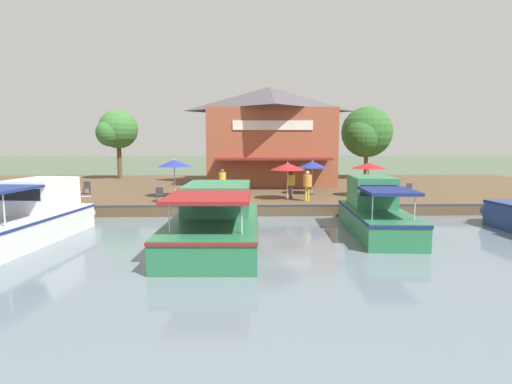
# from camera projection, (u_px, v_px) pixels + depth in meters

# --- Properties ---
(ground_plane) EXTENTS (220.00, 220.00, 0.00)m
(ground_plane) POSITION_uv_depth(u_px,v_px,m) (231.00, 218.00, 21.64)
(ground_plane) COLOR #4C5B47
(quay_deck) EXTENTS (22.00, 56.00, 0.60)m
(quay_deck) POSITION_uv_depth(u_px,v_px,m) (236.00, 189.00, 32.52)
(quay_deck) COLOR brown
(quay_deck) RESTS_ON ground
(quay_edge_fender) EXTENTS (0.20, 50.40, 0.10)m
(quay_edge_fender) POSITION_uv_depth(u_px,v_px,m) (231.00, 206.00, 21.66)
(quay_edge_fender) COLOR #2D2D33
(quay_edge_fender) RESTS_ON quay_deck
(waterfront_restaurant) EXTENTS (10.99, 10.53, 8.20)m
(waterfront_restaurant) POSITION_uv_depth(u_px,v_px,m) (269.00, 135.00, 34.36)
(waterfront_restaurant) COLOR brown
(waterfront_restaurant) RESTS_ON quay_deck
(patio_umbrella_by_entrance) EXTENTS (2.12, 2.12, 2.28)m
(patio_umbrella_by_entrance) POSITION_uv_depth(u_px,v_px,m) (288.00, 167.00, 24.27)
(patio_umbrella_by_entrance) COLOR #B7B7B7
(patio_umbrella_by_entrance) RESTS_ON quay_deck
(patio_umbrella_far_corner) EXTENTS (2.17, 2.17, 2.43)m
(patio_umbrella_far_corner) POSITION_uv_depth(u_px,v_px,m) (174.00, 163.00, 25.35)
(patio_umbrella_far_corner) COLOR #B7B7B7
(patio_umbrella_far_corner) RESTS_ON quay_deck
(patio_umbrella_mid_patio_right) EXTENTS (2.19, 2.19, 2.25)m
(patio_umbrella_mid_patio_right) POSITION_uv_depth(u_px,v_px,m) (369.00, 166.00, 25.73)
(patio_umbrella_mid_patio_right) COLOR #B7B7B7
(patio_umbrella_mid_patio_right) RESTS_ON quay_deck
(patio_umbrella_mid_patio_left) EXTENTS (2.01, 2.01, 2.29)m
(patio_umbrella_mid_patio_left) POSITION_uv_depth(u_px,v_px,m) (312.00, 164.00, 26.79)
(patio_umbrella_mid_patio_left) COLOR #B7B7B7
(patio_umbrella_mid_patio_left) RESTS_ON quay_deck
(cafe_chair_mid_patio) EXTENTS (0.52, 0.52, 0.85)m
(cafe_chair_mid_patio) POSITION_uv_depth(u_px,v_px,m) (87.00, 187.00, 27.02)
(cafe_chair_mid_patio) COLOR #2D2D33
(cafe_chair_mid_patio) RESTS_ON quay_deck
(cafe_chair_back_row_seat) EXTENTS (0.54, 0.54, 0.85)m
(cafe_chair_back_row_seat) POSITION_uv_depth(u_px,v_px,m) (42.00, 193.00, 24.07)
(cafe_chair_back_row_seat) COLOR #2D2D33
(cafe_chair_back_row_seat) RESTS_ON quay_deck
(cafe_chair_facing_river) EXTENTS (0.48, 0.48, 0.85)m
(cafe_chair_facing_river) POSITION_uv_depth(u_px,v_px,m) (200.00, 193.00, 23.72)
(cafe_chair_facing_river) COLOR #2D2D33
(cafe_chair_facing_river) RESTS_ON quay_deck
(cafe_chair_under_first_umbrella) EXTENTS (0.52, 0.52, 0.85)m
(cafe_chair_under_first_umbrella) POSITION_uv_depth(u_px,v_px,m) (159.00, 194.00, 23.50)
(cafe_chair_under_first_umbrella) COLOR #2D2D33
(cafe_chair_under_first_umbrella) RESTS_ON quay_deck
(cafe_chair_beside_entrance) EXTENTS (0.56, 0.56, 0.85)m
(cafe_chair_beside_entrance) POSITION_uv_depth(u_px,v_px,m) (410.00, 189.00, 25.86)
(cafe_chair_beside_entrance) COLOR #2D2D33
(cafe_chair_beside_entrance) RESTS_ON quay_deck
(cafe_chair_far_corner_seat) EXTENTS (0.59, 0.59, 0.85)m
(cafe_chair_far_corner_seat) POSITION_uv_depth(u_px,v_px,m) (383.00, 192.00, 24.32)
(cafe_chair_far_corner_seat) COLOR #2D2D33
(cafe_chair_far_corner_seat) RESTS_ON quay_deck
(person_near_entrance) EXTENTS (0.48, 0.48, 1.68)m
(person_near_entrance) POSITION_uv_depth(u_px,v_px,m) (222.00, 178.00, 27.17)
(person_near_entrance) COLOR #B23338
(person_near_entrance) RESTS_ON quay_deck
(person_mid_patio) EXTENTS (0.51, 0.51, 1.82)m
(person_mid_patio) POSITION_uv_depth(u_px,v_px,m) (307.00, 182.00, 23.67)
(person_mid_patio) COLOR gold
(person_mid_patio) RESTS_ON quay_deck
(person_at_quay_edge) EXTENTS (0.49, 0.49, 1.74)m
(person_at_quay_edge) POSITION_uv_depth(u_px,v_px,m) (291.00, 181.00, 24.80)
(person_at_quay_edge) COLOR #4C4C56
(person_at_quay_edge) RESTS_ON quay_deck
(motorboat_fourth_along) EXTENTS (7.73, 3.35, 2.44)m
(motorboat_fourth_along) POSITION_uv_depth(u_px,v_px,m) (37.00, 216.00, 16.85)
(motorboat_fourth_along) COLOR white
(motorboat_fourth_along) RESTS_ON river_water
(motorboat_second_along) EXTENTS (9.18, 3.56, 2.27)m
(motorboat_second_along) POSITION_uv_depth(u_px,v_px,m) (217.00, 219.00, 16.49)
(motorboat_second_along) COLOR #287047
(motorboat_second_along) RESTS_ON river_water
(motorboat_far_downstream) EXTENTS (7.60, 2.69, 2.44)m
(motorboat_far_downstream) POSITION_uv_depth(u_px,v_px,m) (373.00, 212.00, 18.17)
(motorboat_far_downstream) COLOR #287047
(motorboat_far_downstream) RESTS_ON river_water
(tree_downstream_bank) EXTENTS (5.20, 4.96, 7.00)m
(tree_downstream_bank) POSITION_uv_depth(u_px,v_px,m) (366.00, 133.00, 38.98)
(tree_downstream_bank) COLOR brown
(tree_downstream_bank) RESTS_ON quay_deck
(tree_behind_restaurant) EXTENTS (3.87, 3.69, 6.62)m
(tree_behind_restaurant) POSITION_uv_depth(u_px,v_px,m) (116.00, 130.00, 38.08)
(tree_behind_restaurant) COLOR brown
(tree_behind_restaurant) RESTS_ON quay_deck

